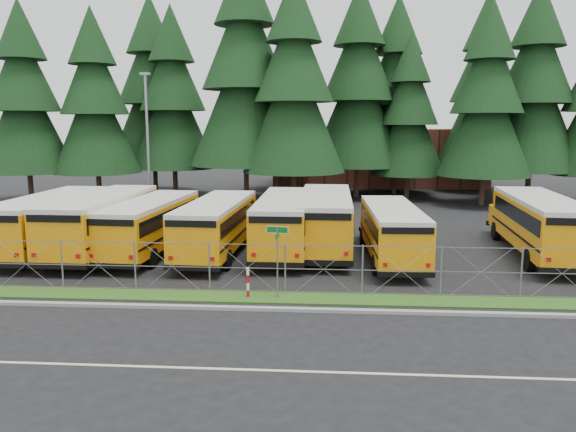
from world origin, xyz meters
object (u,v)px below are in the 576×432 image
at_px(bus_4, 285,224).
at_px(bus_2, 153,226).
at_px(bus_1, 106,223).
at_px(light_standard, 148,139).
at_px(striped_bollard, 248,283).
at_px(bus_5, 325,221).
at_px(bus_east, 538,226).
at_px(street_sign, 277,247).
at_px(bus_6, 391,233).
at_px(bus_0, 53,223).
at_px(bus_3, 219,227).

bearing_deg(bus_4, bus_2, -172.85).
relative_size(bus_1, light_standard, 1.13).
bearing_deg(bus_2, striped_bollard, -46.77).
bearing_deg(bus_5, bus_1, -172.72).
height_order(bus_4, light_standard, light_standard).
bearing_deg(bus_1, bus_east, 2.79).
distance_m(bus_east, striped_bollard, 15.75).
height_order(bus_1, bus_2, bus_1).
bearing_deg(light_standard, bus_2, -71.66).
distance_m(street_sign, light_standard, 22.43).
bearing_deg(bus_6, light_standard, 140.32).
bearing_deg(bus_5, bus_2, -170.36).
distance_m(striped_bollard, light_standard, 22.14).
bearing_deg(bus_5, light_standard, 141.14).
relative_size(bus_0, bus_3, 1.05).
height_order(bus_2, striped_bollard, bus_2).
bearing_deg(bus_4, bus_east, -0.12).
height_order(bus_0, striped_bollard, bus_0).
distance_m(bus_2, bus_3, 3.43).
distance_m(bus_5, striped_bollard, 9.18).
bearing_deg(bus_2, street_sign, -41.89).
bearing_deg(bus_0, street_sign, -29.95).
xyz_separation_m(bus_2, bus_4, (6.74, 0.81, 0.06)).
xyz_separation_m(bus_4, street_sign, (0.34, -8.08, 0.59)).
height_order(bus_1, light_standard, light_standard).
distance_m(bus_2, street_sign, 10.17).
xyz_separation_m(bus_2, street_sign, (7.08, -7.27, 0.65)).
distance_m(bus_3, light_standard, 14.70).
bearing_deg(street_sign, bus_2, 134.24).
xyz_separation_m(striped_bollard, light_standard, (-9.90, 19.19, 4.90)).
bearing_deg(bus_0, bus_1, 1.46).
bearing_deg(light_standard, striped_bollard, -62.70).
height_order(bus_0, bus_4, bus_0).
distance_m(bus_4, bus_6, 5.51).
bearing_deg(bus_3, bus_5, 17.96).
height_order(bus_1, bus_6, bus_1).
height_order(bus_2, bus_3, bus_3).
xyz_separation_m(bus_4, light_standard, (-10.70, 11.13, 4.06)).
xyz_separation_m(bus_2, bus_east, (19.49, 0.73, 0.12)).
bearing_deg(striped_bollard, bus_2, 129.36).
bearing_deg(bus_0, bus_3, -0.17).
xyz_separation_m(street_sign, light_standard, (-11.04, 19.21, 3.47)).
distance_m(bus_3, bus_4, 3.43).
xyz_separation_m(bus_0, bus_east, (24.79, 0.69, 0.04)).
relative_size(bus_2, striped_bollard, 8.81).
height_order(street_sign, light_standard, light_standard).
distance_m(bus_east, street_sign, 14.78).
distance_m(bus_6, bus_east, 7.56).
bearing_deg(bus_east, light_standard, 158.88).
distance_m(bus_0, street_sign, 14.38).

